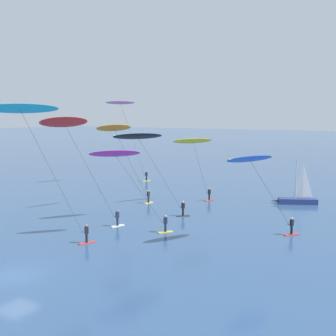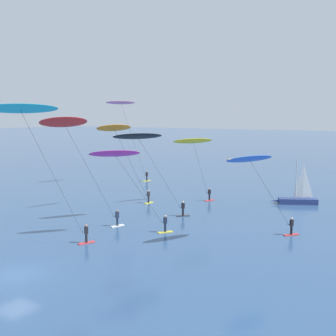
{
  "view_description": "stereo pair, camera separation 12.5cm",
  "coord_description": "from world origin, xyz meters",
  "views": [
    {
      "loc": [
        24.56,
        -18.11,
        11.23
      ],
      "look_at": [
        -1.38,
        21.92,
        5.25
      ],
      "focal_mm": 45.0,
      "sensor_mm": 36.0,
      "label": 1
    },
    {
      "loc": [
        24.66,
        -18.04,
        11.23
      ],
      "look_at": [
        -1.38,
        21.92,
        5.25
      ],
      "focal_mm": 45.0,
      "sensor_mm": 36.0,
      "label": 2
    }
  ],
  "objects": [
    {
      "name": "kitesurfer_red",
      "position": [
        -4.46,
        9.7,
        9.83
      ],
      "size": [
        4.15,
        8.01,
        11.18
      ],
      "color": "silver",
      "rests_on": "ground"
    },
    {
      "name": "kitesurfer_magenta",
      "position": [
        0.01,
        11.66,
        7.09
      ],
      "size": [
        5.77,
        6.48,
        8.18
      ],
      "color": "yellow",
      "rests_on": "ground"
    },
    {
      "name": "kitesurfer_blue",
      "position": [
        11.11,
        16.24,
        6.99
      ],
      "size": [
        4.85,
        8.03,
        7.94
      ],
      "color": "red",
      "rests_on": "ground"
    },
    {
      "name": "kitesurfer_cyan",
      "position": [
        -4.0,
        4.51,
        11.02
      ],
      "size": [
        6.02,
        7.58,
        12.25
      ],
      "color": "red",
      "rests_on": "ground"
    },
    {
      "name": "kitesurfer_black",
      "position": [
        -1.87,
        17.54,
        8.41
      ],
      "size": [
        5.77,
        7.6,
        9.46
      ],
      "color": "#2D2D33",
      "rests_on": "ground"
    },
    {
      "name": "kitesurfer_pink",
      "position": [
        -19.13,
        35.77,
        12.2
      ],
      "size": [
        3.86,
        8.06,
        13.6
      ],
      "color": "yellow",
      "rests_on": "ground"
    },
    {
      "name": "kitesurfer_orange",
      "position": [
        -7.82,
        20.75,
        8.92
      ],
      "size": [
        3.05,
        8.0,
        10.24
      ],
      "color": "yellow",
      "rests_on": "ground"
    },
    {
      "name": "ground_plane",
      "position": [
        0.0,
        0.0,
        0.0
      ],
      "size": [
        600.0,
        600.0,
        0.0
      ],
      "primitive_type": "plane",
      "color": "#2D4C75"
    },
    {
      "name": "sailboat_near",
      "position": [
        9.5,
        35.02,
        0.64
      ],
      "size": [
        5.68,
        3.65,
        5.7
      ],
      "color": "navy",
      "rests_on": "ground"
    },
    {
      "name": "kitesurfer_yellow",
      "position": [
        -1.79,
        28.77,
        7.34
      ],
      "size": [
        3.68,
        5.78,
        8.41
      ],
      "color": "red",
      "rests_on": "ground"
    }
  ]
}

